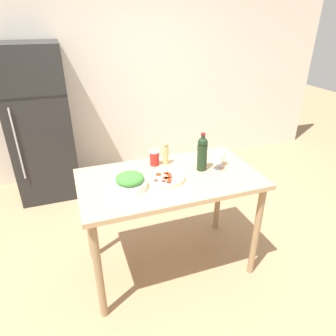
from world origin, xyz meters
The scene contains 11 objects.
ground_plane centered at (0.00, 0.00, 0.00)m, with size 14.00×14.00×0.00m, color #9E7A56.
wall_back centered at (0.00, 2.13, 1.30)m, with size 6.40×0.06×2.60m.
refrigerator centered at (-0.99, 1.74, 0.90)m, with size 0.69×0.71×1.80m.
prep_counter centered at (0.00, 0.00, 0.80)m, with size 1.42×0.78×0.91m.
wine_bottle centered at (0.29, 0.03, 1.06)m, with size 0.08×0.08×0.32m.
wine_glass_near centered at (0.40, -0.02, 1.01)m, with size 0.08×0.08×0.14m.
wine_glass_far centered at (0.46, 0.05, 1.01)m, with size 0.08×0.08×0.14m.
pepper_mill centered at (0.05, 0.23, 1.01)m, with size 0.05×0.05×0.20m.
salad_bowl centered at (-0.33, -0.06, 0.97)m, with size 0.25×0.25×0.12m.
homemade_pizza centered at (-0.04, -0.03, 0.93)m, with size 0.29×0.29×0.03m.
salt_canister centered at (-0.05, 0.24, 0.98)m, with size 0.08×0.08×0.13m.
Camera 1 is at (-0.70, -1.94, 2.05)m, focal length 32.00 mm.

